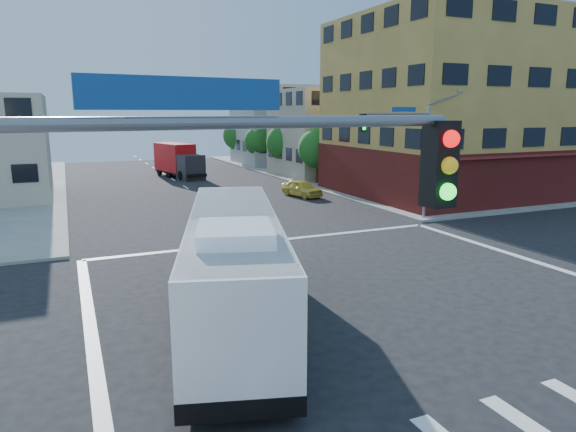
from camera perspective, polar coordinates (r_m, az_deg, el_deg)
name	(u,v)px	position (r m, az deg, el deg)	size (l,w,h in m)	color
ground	(370,299)	(19.17, 9.11, -9.12)	(120.00, 120.00, 0.00)	black
sidewalk_ne	(458,166)	(67.50, 18.41, 5.26)	(50.00, 50.00, 0.15)	gray
corner_building_ne	(459,122)	(44.86, 18.48, 9.86)	(18.10, 15.44, 14.00)	gold
building_east_near	(335,133)	(55.92, 5.30, 9.18)	(12.06, 10.06, 9.00)	tan
building_east_far	(284,125)	(68.51, -0.39, 10.06)	(12.06, 10.06, 10.00)	#AAABA5
signal_mast_ne	(406,141)	(31.92, 13.01, 8.10)	(7.91, 1.13, 8.07)	slate
signal_mast_sw	(164,307)	(4.80, -13.62, -9.75)	(7.91, 1.01, 8.07)	slate
street_tree_a	(318,146)	(48.25, 3.40, 7.76)	(3.60, 3.60, 5.53)	#3C2416
street_tree_b	(285,140)	(55.49, -0.35, 8.43)	(3.80, 3.80, 5.79)	#3C2416
street_tree_c	(259,139)	(62.94, -3.23, 8.50)	(3.40, 3.40, 5.29)	#3C2416
street_tree_d	(239,133)	(70.47, -5.51, 9.13)	(4.00, 4.00, 6.03)	#3C2416
transit_bus	(234,263)	(16.83, -6.01, -5.24)	(6.29, 13.19, 3.83)	black
box_truck	(179,161)	(54.98, -12.05, 5.99)	(4.02, 8.04, 3.48)	#25252A
parked_car	(302,188)	(41.43, 1.54, 3.11)	(1.59, 3.95, 1.35)	#DFC647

